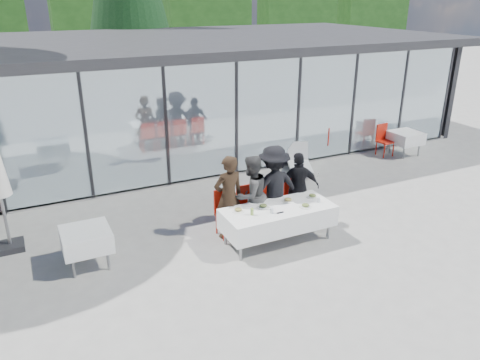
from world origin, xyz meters
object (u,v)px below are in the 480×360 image
(plate_b, at_px, (263,206))
(plate_d, at_px, (313,196))
(spare_chair_a, at_px, (384,138))
(diner_chair_b, at_px, (248,206))
(plate_c, at_px, (288,200))
(diner_chair_d, at_px, (295,196))
(juice_bottle, at_px, (252,212))
(spare_table_left, at_px, (86,239))
(spare_chair_b, at_px, (327,140))
(lounger, at_px, (299,162))
(diner_c, at_px, (273,187))
(dining_table, at_px, (278,217))
(diner_chair_c, at_px, (270,201))
(plate_extra, at_px, (306,206))
(diner_b, at_px, (251,195))
(diner_chair_a, at_px, (226,210))
(folded_eyeglasses, at_px, (280,213))
(diner_a, at_px, (229,197))
(diner_d, at_px, (298,188))
(plate_a, at_px, (238,210))
(spare_table_right, at_px, (406,138))

(plate_b, distance_m, plate_d, 1.17)
(plate_d, height_order, spare_chair_a, spare_chair_a)
(diner_chair_b, distance_m, plate_c, 0.88)
(diner_chair_d, height_order, plate_b, diner_chair_d)
(juice_bottle, distance_m, spare_table_left, 3.09)
(spare_chair_b, bearing_deg, plate_d, -129.38)
(spare_chair_b, distance_m, lounger, 1.59)
(diner_c, xyz_separation_m, spare_chair_b, (3.81, 3.35, -0.37))
(dining_table, height_order, diner_chair_d, diner_chair_d)
(dining_table, distance_m, plate_c, 0.46)
(dining_table, height_order, diner_chair_c, diner_chair_c)
(plate_b, bearing_deg, lounger, 47.67)
(plate_extra, distance_m, lounger, 4.14)
(diner_b, relative_size, plate_b, 6.55)
(diner_chair_a, xyz_separation_m, diner_b, (0.51, -0.13, 0.30))
(lounger, bearing_deg, folded_eyeglasses, -127.49)
(diner_c, height_order, diner_chair_c, diner_c)
(plate_d, relative_size, juice_bottle, 1.86)
(diner_chair_c, bearing_deg, spare_chair_a, 25.49)
(folded_eyeglasses, bearing_deg, juice_bottle, 163.13)
(dining_table, height_order, diner_a, diner_a)
(dining_table, xyz_separation_m, diner_c, (0.24, 0.62, 0.37))
(diner_d, height_order, spare_chair_a, diner_d)
(dining_table, bearing_deg, plate_a, 165.84)
(diner_b, xyz_separation_m, diner_chair_b, (0.00, 0.13, -0.30))
(spare_table_left, bearing_deg, diner_a, -1.81)
(plate_b, bearing_deg, diner_d, 22.88)
(plate_d, relative_size, spare_table_left, 0.30)
(diner_d, distance_m, plate_d, 0.48)
(diner_c, bearing_deg, folded_eyeglasses, 68.82)
(diner_chair_c, relative_size, spare_table_left, 1.13)
(plate_b, distance_m, lounger, 4.32)
(diner_chair_c, bearing_deg, spare_table_left, -179.39)
(juice_bottle, bearing_deg, plate_c, 14.66)
(diner_c, distance_m, spare_table_left, 3.86)
(dining_table, distance_m, spare_table_right, 7.04)
(plate_b, bearing_deg, plate_a, 174.59)
(diner_chair_b, height_order, spare_table_right, diner_chair_b)
(folded_eyeglasses, bearing_deg, dining_table, 69.17)
(plate_extra, bearing_deg, plate_b, 155.63)
(spare_table_left, bearing_deg, plate_d, -7.14)
(diner_chair_b, distance_m, plate_extra, 1.26)
(diner_d, xyz_separation_m, plate_extra, (-0.35, -0.82, -0.02))
(juice_bottle, bearing_deg, diner_b, 64.41)
(spare_table_left, bearing_deg, diner_chair_c, 0.61)
(diner_c, height_order, folded_eyeglasses, diner_c)
(dining_table, xyz_separation_m, diner_a, (-0.80, 0.62, 0.35))
(diner_d, distance_m, diner_chair_d, 0.29)
(plate_b, bearing_deg, diner_chair_b, 92.99)
(spare_chair_a, bearing_deg, folded_eyeglasses, -148.33)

